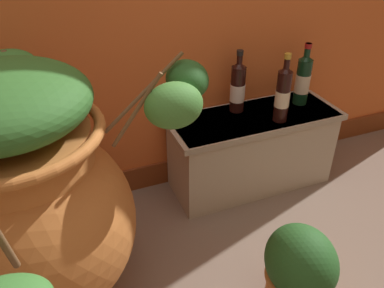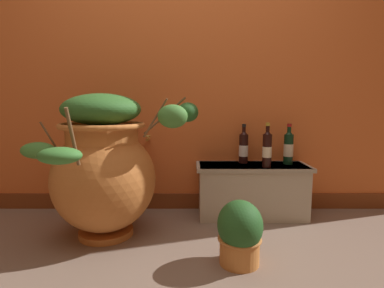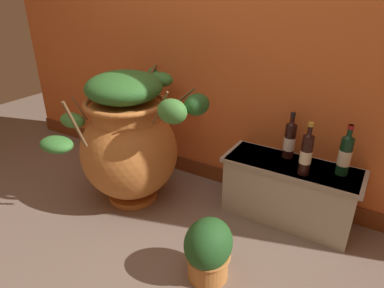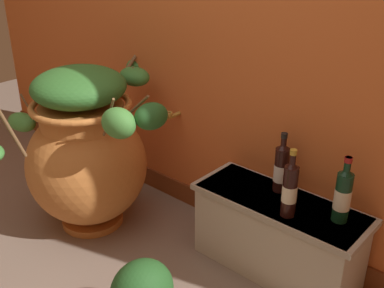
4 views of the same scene
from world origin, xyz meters
TOP-DOWN VIEW (x-y plane):
  - terracotta_urn at (-0.49, 0.56)m, footprint 1.09×1.26m
  - stone_ledge at (0.58, 0.92)m, footprint 0.89×0.34m
  - wine_bottle_left at (0.67, 0.83)m, footprint 0.07×0.07m
  - wine_bottle_middle at (0.52, 1.00)m, footprint 0.07×0.07m
  - wine_bottle_right at (0.87, 0.95)m, footprint 0.08×0.08m
  - potted_shrub at (0.37, 0.17)m, footprint 0.25×0.29m

SIDE VIEW (x-z plane):
  - potted_shrub at x=0.37m, z-range 0.00..0.37m
  - stone_ledge at x=0.58m, z-range 0.01..0.43m
  - terracotta_urn at x=-0.49m, z-range 0.00..0.97m
  - wine_bottle_middle at x=0.52m, z-range 0.39..0.71m
  - wine_bottle_right at x=0.87m, z-range 0.40..0.72m
  - wine_bottle_left at x=0.67m, z-range 0.40..0.74m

